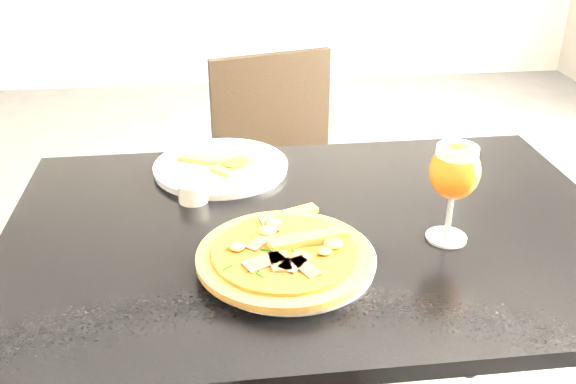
{
  "coord_description": "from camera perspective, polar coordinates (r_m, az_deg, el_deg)",
  "views": [
    {
      "loc": [
        -0.05,
        -1.39,
        1.38
      ],
      "look_at": [
        0.08,
        -0.33,
        0.83
      ],
      "focal_mm": 40.0,
      "sensor_mm": 36.0,
      "label": 1
    }
  ],
  "objects": [
    {
      "name": "sauce_cup",
      "position": [
        1.35,
        -8.45,
        0.07
      ],
      "size": [
        0.06,
        0.06,
        0.04
      ],
      "color": "silver",
      "rests_on": "dining_table"
    },
    {
      "name": "plate_main",
      "position": [
        1.14,
        0.06,
        -5.99
      ],
      "size": [
        0.38,
        0.38,
        0.02
      ],
      "primitive_type": "cylinder",
      "rotation": [
        0.0,
        0.0,
        0.3
      ],
      "color": "silver",
      "rests_on": "dining_table"
    },
    {
      "name": "crust_scraps",
      "position": [
        1.46,
        -5.67,
        2.56
      ],
      "size": [
        0.19,
        0.13,
        0.01
      ],
      "rotation": [
        0.0,
        0.0,
        0.03
      ],
      "color": "brown",
      "rests_on": "plate_second"
    },
    {
      "name": "beer_glass",
      "position": [
        1.18,
        14.6,
        1.72
      ],
      "size": [
        0.09,
        0.09,
        0.19
      ],
      "color": "#B4B9BE",
      "rests_on": "dining_table"
    },
    {
      "name": "dining_table",
      "position": [
        1.3,
        2.35,
        -6.51
      ],
      "size": [
        1.2,
        0.8,
        0.75
      ],
      "rotation": [
        0.0,
        0.0,
        0.0
      ],
      "color": "black",
      "rests_on": "ground"
    },
    {
      "name": "chair_far",
      "position": [
        2.0,
        -0.25,
        0.43
      ],
      "size": [
        0.49,
        0.49,
        0.87
      ],
      "rotation": [
        0.0,
        0.0,
        0.25
      ],
      "color": "black",
      "rests_on": "ground"
    },
    {
      "name": "pizza",
      "position": [
        1.11,
        -0.25,
        -5.56
      ],
      "size": [
        0.31,
        0.31,
        0.03
      ],
      "rotation": [
        0.0,
        0.0,
        -0.07
      ],
      "color": "brown",
      "rests_on": "plate_main"
    },
    {
      "name": "plate_second",
      "position": [
        1.48,
        -5.98,
        2.24
      ],
      "size": [
        0.35,
        0.35,
        0.02
      ],
      "primitive_type": "cylinder",
      "rotation": [
        0.0,
        0.0,
        -0.16
      ],
      "color": "silver",
      "rests_on": "dining_table"
    },
    {
      "name": "loose_crust",
      "position": [
        1.28,
        0.09,
        -2.01
      ],
      "size": [
        0.12,
        0.07,
        0.01
      ],
      "primitive_type": "cube",
      "rotation": [
        0.0,
        0.0,
        0.39
      ],
      "color": "brown",
      "rests_on": "dining_table"
    }
  ]
}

